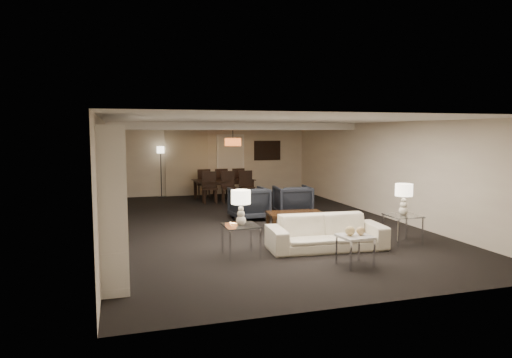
{
  "coord_description": "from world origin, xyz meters",
  "views": [
    {
      "loc": [
        -3.23,
        -10.59,
        2.26
      ],
      "look_at": [
        0.0,
        0.0,
        1.1
      ],
      "focal_mm": 32.0,
      "sensor_mm": 36.0,
      "label": 1
    }
  ],
  "objects_px": {
    "chair_nm": "(229,187)",
    "chair_fm": "(220,183)",
    "chair_fr": "(237,182)",
    "armchair_left": "(249,203)",
    "pendant_light": "(233,142)",
    "sofa": "(326,232)",
    "armchair_right": "(292,201)",
    "vase_blue": "(113,210)",
    "marble_table": "(355,250)",
    "chair_nl": "(210,188)",
    "chair_nr": "(247,186)",
    "television": "(116,198)",
    "coffee_table": "(295,222)",
    "side_table_left": "(241,241)",
    "dining_table": "(224,190)",
    "floor_speaker": "(121,215)",
    "chair_fl": "(203,183)",
    "side_table_right": "(403,229)",
    "table_lamp_right": "(404,199)",
    "floor_lamp": "(161,172)",
    "vase_amber": "(112,171)",
    "table_lamp_left": "(241,208)"
  },
  "relations": [
    {
      "from": "armchair_left",
      "to": "dining_table",
      "type": "xyz_separation_m",
      "value": [
        0.16,
        3.51,
        -0.08
      ]
    },
    {
      "from": "armchair_left",
      "to": "chair_fl",
      "type": "bearing_deg",
      "value": -87.94
    },
    {
      "from": "floor_speaker",
      "to": "chair_fr",
      "type": "xyz_separation_m",
      "value": [
        3.93,
        5.23,
        0.02
      ]
    },
    {
      "from": "dining_table",
      "to": "chair_fm",
      "type": "distance_m",
      "value": 0.67
    },
    {
      "from": "chair_nl",
      "to": "chair_nm",
      "type": "bearing_deg",
      "value": 4.36
    },
    {
      "from": "dining_table",
      "to": "floor_lamp",
      "type": "bearing_deg",
      "value": 141.37
    },
    {
      "from": "pendant_light",
      "to": "armchair_left",
      "type": "relative_size",
      "value": 0.57
    },
    {
      "from": "chair_nl",
      "to": "chair_fm",
      "type": "xyz_separation_m",
      "value": [
        0.6,
        1.3,
        0.0
      ]
    },
    {
      "from": "side_table_right",
      "to": "vase_blue",
      "type": "xyz_separation_m",
      "value": [
        -5.58,
        -1.1,
        0.86
      ]
    },
    {
      "from": "chair_nr",
      "to": "floor_lamp",
      "type": "xyz_separation_m",
      "value": [
        -2.54,
        1.81,
        0.38
      ]
    },
    {
      "from": "armchair_right",
      "to": "marble_table",
      "type": "distance_m",
      "value": 4.44
    },
    {
      "from": "coffee_table",
      "to": "table_lamp_right",
      "type": "distance_m",
      "value": 2.43
    },
    {
      "from": "chair_nm",
      "to": "chair_fm",
      "type": "relative_size",
      "value": 1.0
    },
    {
      "from": "side_table_right",
      "to": "chair_nr",
      "type": "xyz_separation_m",
      "value": [
        -1.54,
        6.16,
        0.21
      ]
    },
    {
      "from": "sofa",
      "to": "side_table_right",
      "type": "distance_m",
      "value": 1.7
    },
    {
      "from": "armchair_left",
      "to": "side_table_right",
      "type": "distance_m",
      "value": 4.02
    },
    {
      "from": "television",
      "to": "chair_nr",
      "type": "distance_m",
      "value": 6.72
    },
    {
      "from": "coffee_table",
      "to": "armchair_left",
      "type": "xyz_separation_m",
      "value": [
        -0.6,
        1.7,
        0.2
      ]
    },
    {
      "from": "vase_blue",
      "to": "chair_nr",
      "type": "xyz_separation_m",
      "value": [
        4.04,
        7.26,
        -0.65
      ]
    },
    {
      "from": "television",
      "to": "vase_amber",
      "type": "relative_size",
      "value": 5.83
    },
    {
      "from": "sofa",
      "to": "television",
      "type": "bearing_deg",
      "value": 172.74
    },
    {
      "from": "sofa",
      "to": "side_table_left",
      "type": "relative_size",
      "value": 3.64
    },
    {
      "from": "pendant_light",
      "to": "chair_nm",
      "type": "relative_size",
      "value": 0.52
    },
    {
      "from": "sofa",
      "to": "armchair_right",
      "type": "height_order",
      "value": "armchair_right"
    },
    {
      "from": "pendant_light",
      "to": "floor_lamp",
      "type": "height_order",
      "value": "pendant_light"
    },
    {
      "from": "table_lamp_left",
      "to": "dining_table",
      "type": "height_order",
      "value": "table_lamp_left"
    },
    {
      "from": "armchair_right",
      "to": "chair_nl",
      "type": "bearing_deg",
      "value": -55.03
    },
    {
      "from": "side_table_left",
      "to": "table_lamp_right",
      "type": "relative_size",
      "value": 0.97
    },
    {
      "from": "pendant_light",
      "to": "chair_nl",
      "type": "relative_size",
      "value": 0.52
    },
    {
      "from": "table_lamp_right",
      "to": "vase_blue",
      "type": "distance_m",
      "value": 5.69
    },
    {
      "from": "chair_nl",
      "to": "floor_lamp",
      "type": "bearing_deg",
      "value": 130.92
    },
    {
      "from": "chair_fl",
      "to": "table_lamp_right",
      "type": "bearing_deg",
      "value": 105.54
    },
    {
      "from": "armchair_right",
      "to": "chair_nr",
      "type": "xyz_separation_m",
      "value": [
        -0.44,
        2.86,
        0.08
      ]
    },
    {
      "from": "side_table_right",
      "to": "pendant_light",
      "type": "bearing_deg",
      "value": 107.45
    },
    {
      "from": "sofa",
      "to": "chair_fr",
      "type": "bearing_deg",
      "value": 93.24
    },
    {
      "from": "chair_nr",
      "to": "chair_nm",
      "type": "bearing_deg",
      "value": -176.69
    },
    {
      "from": "side_table_left",
      "to": "dining_table",
      "type": "xyz_separation_m",
      "value": [
        1.26,
        6.81,
        0.05
      ]
    },
    {
      "from": "armchair_left",
      "to": "vase_blue",
      "type": "height_order",
      "value": "vase_blue"
    },
    {
      "from": "floor_speaker",
      "to": "chair_fm",
      "type": "relative_size",
      "value": 0.96
    },
    {
      "from": "armchair_right",
      "to": "chair_nl",
      "type": "distance_m",
      "value": 3.3
    },
    {
      "from": "floor_speaker",
      "to": "chair_fr",
      "type": "relative_size",
      "value": 0.96
    },
    {
      "from": "chair_fr",
      "to": "armchair_left",
      "type": "bearing_deg",
      "value": 77.08
    },
    {
      "from": "television",
      "to": "chair_nm",
      "type": "distance_m",
      "value": 6.38
    },
    {
      "from": "vase_blue",
      "to": "floor_lamp",
      "type": "xyz_separation_m",
      "value": [
        1.5,
        9.07,
        -0.27
      ]
    },
    {
      "from": "side_table_left",
      "to": "chair_nl",
      "type": "bearing_deg",
      "value": 83.91
    },
    {
      "from": "chair_nl",
      "to": "chair_fr",
      "type": "bearing_deg",
      "value": 51.65
    },
    {
      "from": "pendant_light",
      "to": "armchair_right",
      "type": "height_order",
      "value": "pendant_light"
    },
    {
      "from": "pendant_light",
      "to": "chair_fr",
      "type": "bearing_deg",
      "value": 70.3
    },
    {
      "from": "vase_blue",
      "to": "chair_nm",
      "type": "height_order",
      "value": "vase_blue"
    },
    {
      "from": "side_table_left",
      "to": "side_table_right",
      "type": "xyz_separation_m",
      "value": [
        3.4,
        0.0,
        0.0
      ]
    }
  ]
}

